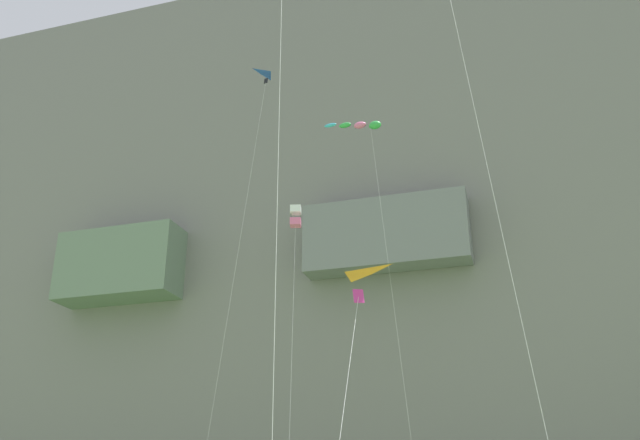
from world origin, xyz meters
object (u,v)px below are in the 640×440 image
at_px(kite_windsock_high_left, 361,126).
at_px(kite_delta_upper_mid, 346,292).
at_px(kite_delta_low_right, 268,88).
at_px(kite_box_far_right, 296,217).

relative_size(kite_windsock_high_left, kite_delta_upper_mid, 3.43).
xyz_separation_m(kite_windsock_high_left, kite_delta_low_right, (-7.69, 0.72, 5.19)).
bearing_deg(kite_delta_low_right, kite_windsock_high_left, -5.31).
height_order(kite_windsock_high_left, kite_delta_low_right, kite_delta_low_right).
distance_m(kite_windsock_high_left, kite_delta_low_right, 9.31).
height_order(kite_delta_low_right, kite_delta_upper_mid, kite_delta_low_right).
bearing_deg(kite_windsock_high_left, kite_box_far_right, -143.20).
distance_m(kite_windsock_high_left, kite_box_far_right, 9.34).
bearing_deg(kite_box_far_right, kite_windsock_high_left, 36.80).
xyz_separation_m(kite_delta_low_right, kite_delta_upper_mid, (12.82, -25.06, -25.32)).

